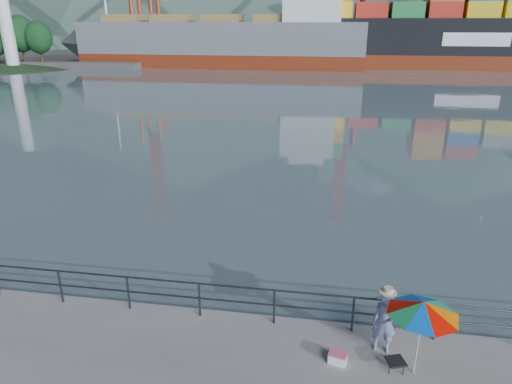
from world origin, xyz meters
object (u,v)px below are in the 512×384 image
fisherman (385,322)px  bulk_carrier (232,40)px  cooler_bag (338,359)px  container_ship (481,29)px  beach_umbrella (423,308)px

fisherman → bulk_carrier: size_ratio=0.03×
cooler_bag → bulk_carrier: bulk_carrier is taller
fisherman → container_ship: (21.89, 73.82, 5.09)m
cooler_bag → container_ship: container_ship is taller
bulk_carrier → cooler_bag: bearing=-76.1°
container_ship → fisherman: bearing=-106.5°
fisherman → cooler_bag: size_ratio=3.98×
cooler_bag → beach_umbrella: bearing=11.6°
fisherman → container_ship: size_ratio=0.03×
fisherman → cooler_bag: fisherman is taller
cooler_bag → container_ship: bearing=86.4°
container_ship → bulk_carrier: bearing=-173.3°
fisherman → cooler_bag: bearing=-142.2°
beach_umbrella → cooler_bag: size_ratio=4.71×
beach_umbrella → cooler_bag: beach_umbrella is taller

